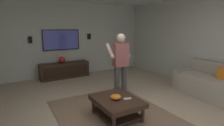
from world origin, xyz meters
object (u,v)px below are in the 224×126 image
object	(u,v)px
remote_white	(127,99)
coffee_table	(117,104)
media_console	(65,70)
wall_speaker_right	(30,40)
tv	(61,40)
couch	(213,85)
vase_round	(62,60)
person_standing	(120,62)
wall_speaker_left	(89,37)
bowl	(116,97)

from	to	relation	value
remote_white	coffee_table	bearing A→B (deg)	156.38
media_console	wall_speaker_right	world-z (taller)	wall_speaker_right
coffee_table	tv	bearing A→B (deg)	1.36
coffee_table	remote_white	distance (m)	0.24
wall_speaker_right	media_console	bearing A→B (deg)	-103.95
couch	vase_round	distance (m)	4.74
coffee_table	person_standing	bearing A→B (deg)	-36.34
couch	wall_speaker_left	distance (m)	4.49
tv	wall_speaker_left	world-z (taller)	tv
media_console	tv	distance (m)	1.10
bowl	wall_speaker_right	size ratio (longest dim) A/B	0.95
media_console	person_standing	size ratio (longest dim) A/B	1.04
person_standing	coffee_table	bearing A→B (deg)	152.15
bowl	person_standing	bearing A→B (deg)	-37.20
bowl	remote_white	bearing A→B (deg)	-120.20
coffee_table	remote_white	size ratio (longest dim) A/B	6.67
person_standing	wall_speaker_left	distance (m)	2.82
remote_white	vase_round	xyz separation A→B (m)	(3.56, 0.32, 0.25)
bowl	wall_speaker_right	xyz separation A→B (m)	(3.68, 1.08, 0.93)
tv	vase_round	bearing A→B (deg)	-17.25
remote_white	wall_speaker_right	xyz separation A→B (m)	(3.79, 1.28, 0.97)
couch	vase_round	world-z (taller)	couch
tv	wall_speaker_right	world-z (taller)	tv
wall_speaker_left	wall_speaker_right	bearing A→B (deg)	90.00
bowl	wall_speaker_left	size ratio (longest dim) A/B	0.95
media_console	vase_round	distance (m)	0.39
bowl	tv	bearing A→B (deg)	0.89
remote_white	wall_speaker_left	distance (m)	4.01
wall_speaker_left	tv	bearing A→B (deg)	90.70
coffee_table	vase_round	distance (m)	3.45
remote_white	wall_speaker_left	size ratio (longest dim) A/B	0.68
couch	coffee_table	xyz separation A→B (m)	(0.33, 2.71, -0.02)
couch	person_standing	bearing A→B (deg)	-25.47
bowl	vase_round	size ratio (longest dim) A/B	0.95
remote_white	wall_speaker_right	world-z (taller)	wall_speaker_right
vase_round	wall_speaker_right	xyz separation A→B (m)	(0.23, 0.95, 0.72)
coffee_table	remote_white	world-z (taller)	remote_white
remote_white	wall_speaker_right	distance (m)	4.12
media_console	remote_white	xyz separation A→B (m)	(-3.54, -0.25, 0.14)
remote_white	tv	bearing A→B (deg)	107.04
vase_round	media_console	bearing A→B (deg)	-106.58
tv	person_standing	bearing A→B (deg)	15.40
couch	remote_white	world-z (taller)	couch
person_standing	wall_speaker_left	world-z (taller)	person_standing
couch	coffee_table	world-z (taller)	couch
coffee_table	couch	bearing A→B (deg)	-97.01
coffee_table	remote_white	bearing A→B (deg)	-126.81
vase_round	bowl	bearing A→B (deg)	-177.91
coffee_table	wall_speaker_left	world-z (taller)	wall_speaker_left
tv	bowl	xyz separation A→B (m)	(-3.66, -0.06, -0.90)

